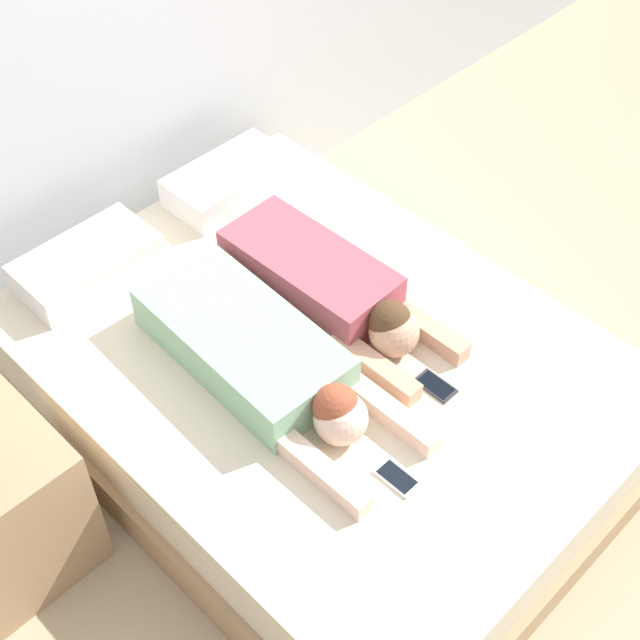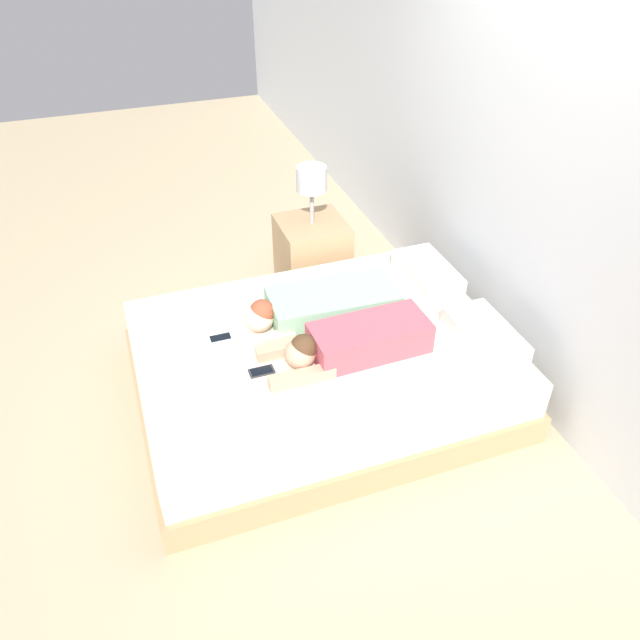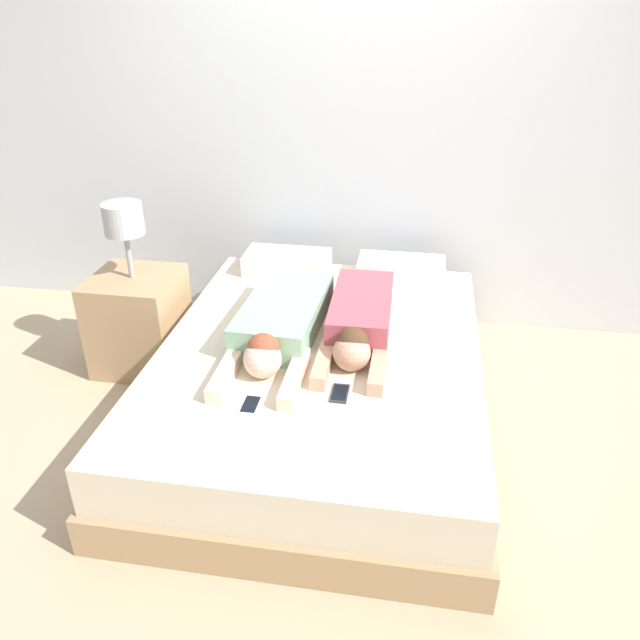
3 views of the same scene
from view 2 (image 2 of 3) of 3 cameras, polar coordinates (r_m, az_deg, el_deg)
name	(u,v)px [view 2 (image 2 of 3)]	position (r m, az deg, el deg)	size (l,w,h in m)	color
ground_plane	(320,393)	(3.97, 0.00, -6.69)	(12.00, 12.00, 0.00)	tan
wall_back	(528,172)	(3.77, 18.49, 12.68)	(12.00, 0.06, 2.60)	silver
bed	(320,368)	(3.82, 0.00, -4.40)	(1.65, 2.18, 0.43)	tan
pillow_head_left	(427,273)	(4.22, 9.78, 4.24)	(0.53, 0.28, 0.13)	white
pillow_head_right	(485,336)	(3.74, 14.82, -1.41)	(0.53, 0.28, 0.13)	white
person_left	(317,307)	(3.81, -0.25, 1.23)	(0.41, 1.13, 0.21)	#8CBF99
person_right	(352,342)	(3.53, 2.95, -2.02)	(0.33, 0.98, 0.21)	#B24C59
cell_phone_left	(220,338)	(3.74, -9.09, -1.64)	(0.08, 0.14, 0.01)	silver
cell_phone_right	(262,371)	(3.48, -5.36, -4.69)	(0.08, 0.14, 0.01)	#2D2D33
nightstand	(312,252)	(4.72, -0.72, 6.21)	(0.48, 0.48, 1.00)	tan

